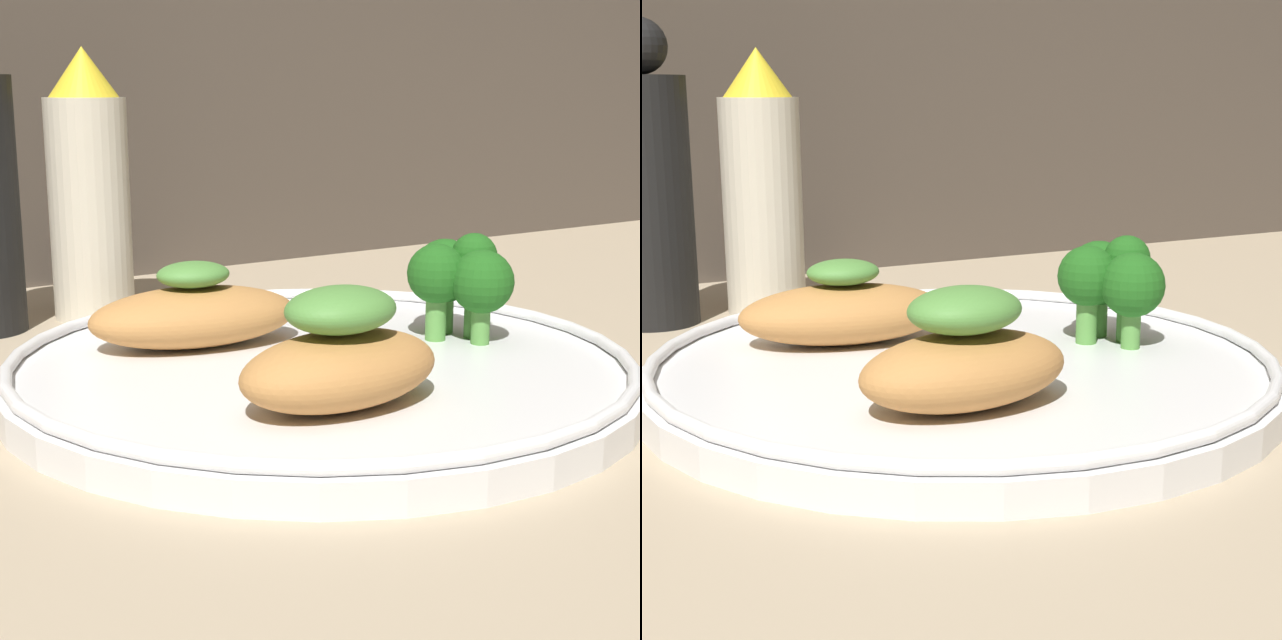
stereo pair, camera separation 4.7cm
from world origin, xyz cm
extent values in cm
cube|color=tan|center=(0.00, 0.00, -0.50)|extent=(180.00, 180.00, 1.00)
cylinder|color=white|center=(0.00, 0.00, 0.70)|extent=(30.28, 30.28, 1.40)
torus|color=white|center=(0.00, 0.00, 1.70)|extent=(29.68, 29.68, 0.60)
ellipsoid|color=#BC7F42|center=(-3.17, -6.26, 2.96)|extent=(9.59, 5.98, 3.13)
ellipsoid|color=#518E3D|center=(-3.17, -6.26, 5.48)|extent=(5.13, 4.21, 1.89)
ellipsoid|color=#BC7F42|center=(-3.74, 5.85, 2.92)|extent=(11.54, 7.38, 3.04)
ellipsoid|color=#518E3D|center=(-3.74, 5.85, 5.09)|extent=(4.21, 3.62, 1.30)
cylinder|color=#569942|center=(9.15, -0.65, 3.14)|extent=(0.82, 0.82, 3.48)
sphere|color=#1E5B19|center=(9.15, -0.65, 5.72)|extent=(2.41, 2.41, 2.41)
cylinder|color=#569942|center=(8.62, 0.98, 2.49)|extent=(1.03, 1.03, 2.18)
sphere|color=#1E5B19|center=(8.62, 0.98, 4.77)|extent=(3.39, 3.39, 3.39)
cylinder|color=#569942|center=(7.22, -0.35, 2.61)|extent=(1.07, 1.07, 2.42)
sphere|color=#1E5B19|center=(7.22, -0.35, 4.90)|extent=(3.10, 3.10, 3.10)
cylinder|color=#569942|center=(8.62, -1.89, 2.45)|extent=(0.96, 0.96, 2.10)
sphere|color=#1E5B19|center=(8.62, -1.89, 4.64)|extent=(3.25, 3.25, 3.25)
cylinder|color=beige|center=(-3.36, 20.81, 6.83)|extent=(5.00, 5.00, 13.65)
cone|color=yellow|center=(-3.36, 20.81, 15.16)|extent=(4.25, 4.25, 3.00)
cylinder|color=black|center=(-10.31, 20.81, 7.48)|extent=(5.08, 5.08, 14.95)
camera|label=1|loc=(-25.24, -37.82, 14.13)|focal=55.00mm
camera|label=2|loc=(-21.23, -40.21, 14.13)|focal=55.00mm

